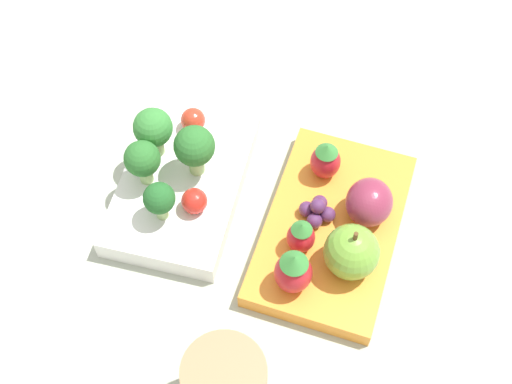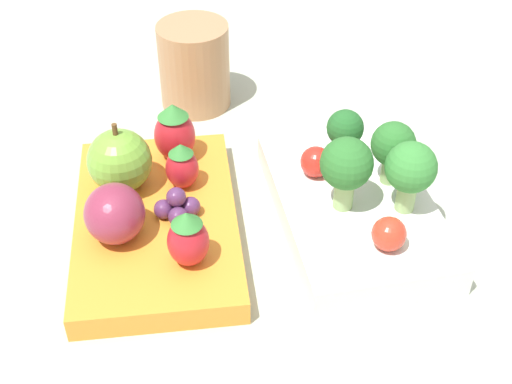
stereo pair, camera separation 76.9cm
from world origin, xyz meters
TOP-DOWN VIEW (x-y plane):
  - ground_plane at (0.00, 0.00)m, footprint 4.00×4.00m
  - bento_box_savoury at (0.01, 0.07)m, footprint 0.19×0.12m
  - bento_box_fruit at (0.01, -0.08)m, footprint 0.20×0.13m
  - broccoli_floret_0 at (0.03, 0.11)m, footprint 0.04×0.04m
  - broccoli_floret_1 at (-0.00, 0.10)m, footprint 0.03×0.03m
  - broccoli_floret_2 at (-0.03, 0.08)m, footprint 0.03×0.03m
  - broccoli_floret_3 at (0.02, 0.06)m, footprint 0.04×0.04m
  - cherry_tomato_0 at (-0.02, 0.05)m, footprint 0.02×0.02m
  - cherry_tomato_1 at (0.07, 0.08)m, footprint 0.02×0.02m
  - apple at (-0.03, -0.10)m, footprint 0.05×0.05m
  - strawberry_0 at (-0.02, -0.05)m, footprint 0.03×0.03m
  - strawberry_1 at (-0.06, -0.06)m, footprint 0.03×0.03m
  - strawberry_2 at (0.06, -0.06)m, footprint 0.03×0.03m
  - plum at (0.03, -0.10)m, footprint 0.05×0.04m
  - grape_cluster at (0.01, -0.06)m, footprint 0.03×0.03m
  - drinking_cup at (-0.17, -0.03)m, footprint 0.07×0.07m

SIDE VIEW (x-z plane):
  - ground_plane at x=0.00m, z-range 0.00..0.00m
  - bento_box_fruit at x=0.01m, z-range 0.00..0.02m
  - bento_box_savoury at x=0.01m, z-range 0.00..0.02m
  - grape_cluster at x=0.01m, z-range 0.02..0.04m
  - cherry_tomato_1 at x=0.07m, z-range 0.02..0.05m
  - cherry_tomato_0 at x=-0.02m, z-range 0.02..0.05m
  - strawberry_0 at x=-0.02m, z-range 0.02..0.06m
  - drinking_cup at x=-0.17m, z-range 0.00..0.08m
  - plum at x=0.03m, z-range 0.02..0.06m
  - strawberry_2 at x=0.06m, z-range 0.02..0.06m
  - strawberry_1 at x=-0.06m, z-range 0.02..0.07m
  - apple at x=-0.03m, z-range 0.02..0.07m
  - broccoli_floret_2 at x=-0.03m, z-range 0.03..0.08m
  - broccoli_floret_1 at x=0.00m, z-range 0.03..0.08m
  - broccoli_floret_0 at x=0.03m, z-range 0.03..0.09m
  - broccoli_floret_3 at x=0.02m, z-range 0.03..0.09m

